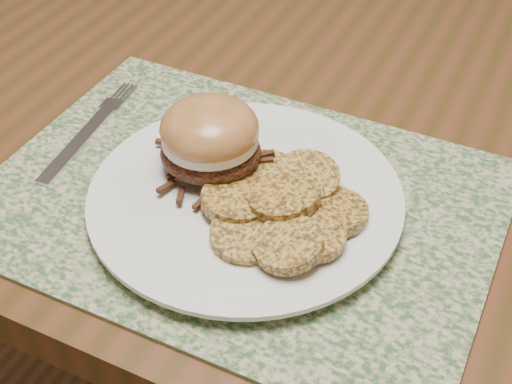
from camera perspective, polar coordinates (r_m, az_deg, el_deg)
dining_table at (r=0.85m, az=13.32°, el=3.41°), size 1.50×0.90×0.75m
placemat at (r=0.64m, az=-1.36°, el=-0.64°), size 0.45×0.33×0.00m
dinner_plate at (r=0.63m, az=-0.84°, el=-0.58°), size 0.26×0.26×0.02m
pork_sandwich at (r=0.63m, az=-3.70°, el=4.30°), size 0.11×0.11×0.07m
roasted_potatoes at (r=0.60m, az=2.47°, el=-1.05°), size 0.16×0.16×0.04m
fork at (r=0.74m, az=-13.09°, el=4.91°), size 0.04×0.18×0.00m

